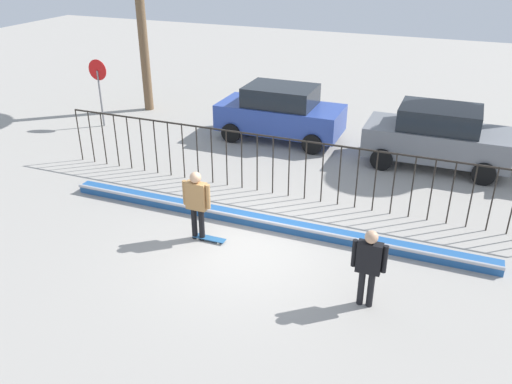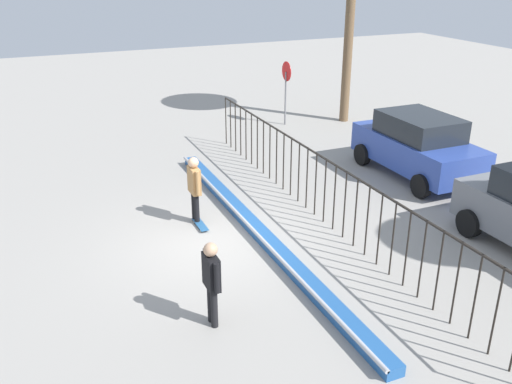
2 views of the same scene
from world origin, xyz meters
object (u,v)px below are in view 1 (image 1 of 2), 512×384
object	(u,v)px
skateboard	(209,238)
stop_sign	(99,84)
parked_car_gray	(437,136)
skateboarder	(197,200)
parked_car_blue	(280,112)
camera_operator	(369,262)

from	to	relation	value
skateboard	stop_sign	distance (m)	9.69
skateboard	parked_car_gray	bearing A→B (deg)	42.42
skateboarder	skateboard	world-z (taller)	skateboarder
skateboard	parked_car_blue	bearing A→B (deg)	82.41
camera_operator	stop_sign	world-z (taller)	stop_sign
skateboarder	parked_car_gray	size ratio (longest dim) A/B	0.41
parked_car_blue	stop_sign	world-z (taller)	stop_sign
parked_car_gray	skateboarder	bearing A→B (deg)	-123.72
camera_operator	parked_car_gray	size ratio (longest dim) A/B	0.39
skateboarder	parked_car_blue	xyz separation A→B (m)	(-0.49, 7.20, -0.07)
skateboard	parked_car_gray	distance (m)	8.14
stop_sign	parked_car_blue	bearing A→B (deg)	9.84
skateboard	stop_sign	size ratio (longest dim) A/B	0.32
skateboard	stop_sign	xyz separation A→B (m)	(-7.43, 6.02, 1.56)
camera_operator	skateboard	bearing A→B (deg)	1.29
camera_operator	stop_sign	xyz separation A→B (m)	(-11.34, 7.05, 0.62)
parked_car_gray	stop_sign	distance (m)	11.97
parked_car_blue	parked_car_gray	xyz separation A→B (m)	(5.28, -0.46, 0.00)
camera_operator	parked_car_blue	xyz separation A→B (m)	(-4.68, 8.21, -0.03)
skateboard	parked_car_gray	world-z (taller)	parked_car_gray
parked_car_gray	parked_car_blue	bearing A→B (deg)	176.65
camera_operator	stop_sign	bearing A→B (deg)	-15.77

